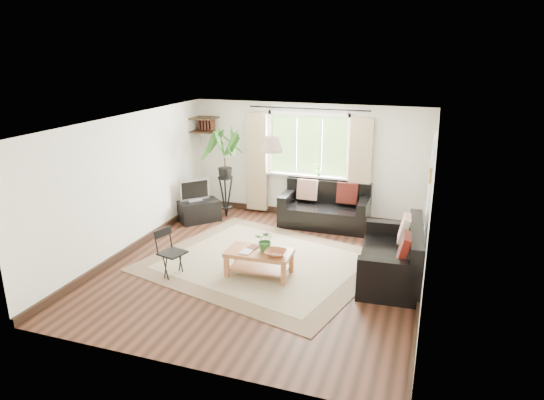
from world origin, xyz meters
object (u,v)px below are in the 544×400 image
(sofa_right, at_px, (391,253))
(folding_chair, at_px, (172,254))
(sofa_back, at_px, (325,206))
(palm_stand, at_px, (225,174))
(coffee_table, at_px, (259,263))
(tv_stand, at_px, (199,211))

(sofa_right, relative_size, folding_chair, 2.34)
(sofa_back, height_order, palm_stand, palm_stand)
(coffee_table, distance_m, palm_stand, 3.03)
(coffee_table, relative_size, folding_chair, 1.34)
(folding_chair, bearing_deg, sofa_back, -15.56)
(palm_stand, bearing_deg, sofa_right, -27.08)
(sofa_right, distance_m, tv_stand, 4.27)
(coffee_table, xyz_separation_m, palm_stand, (-1.65, 2.43, 0.73))
(sofa_back, bearing_deg, tv_stand, -167.71)
(coffee_table, bearing_deg, tv_stand, 136.20)
(folding_chair, bearing_deg, palm_stand, 21.95)
(sofa_back, height_order, tv_stand, sofa_back)
(sofa_back, relative_size, tv_stand, 2.16)
(sofa_right, xyz_separation_m, palm_stand, (-3.62, 1.85, 0.52))
(folding_chair, bearing_deg, sofa_right, -57.74)
(sofa_back, relative_size, folding_chair, 2.29)
(sofa_back, distance_m, sofa_right, 2.48)
(sofa_back, xyz_separation_m, palm_stand, (-2.12, -0.12, 0.53))
(sofa_back, relative_size, sofa_right, 0.98)
(coffee_table, distance_m, folding_chair, 1.37)
(sofa_right, bearing_deg, sofa_back, -146.51)
(coffee_table, xyz_separation_m, tv_stand, (-2.06, 1.97, 0.01))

